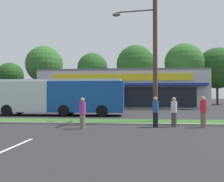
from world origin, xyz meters
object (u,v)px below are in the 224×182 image
(utility_pole, at_px, (153,39))
(car_0, at_px, (20,104))
(city_bus, at_px, (58,96))
(pedestrian_by_pole, at_px, (174,112))
(pedestrian_near_bench, at_px, (156,112))
(pedestrian_mid, at_px, (83,113))
(pedestrian_far, at_px, (203,112))

(utility_pole, distance_m, car_0, 19.39)
(city_bus, xyz_separation_m, pedestrian_by_pole, (9.22, -6.96, -0.90))
(pedestrian_near_bench, bearing_deg, city_bus, -168.32)
(pedestrian_mid, bearing_deg, car_0, -37.22)
(pedestrian_by_pole, xyz_separation_m, pedestrian_far, (1.60, -0.19, 0.02))
(city_bus, distance_m, car_0, 9.18)
(city_bus, xyz_separation_m, pedestrian_near_bench, (8.13, -7.24, -0.89))
(pedestrian_by_pole, distance_m, pedestrian_mid, 5.28)
(city_bus, relative_size, car_0, 2.62)
(city_bus, bearing_deg, pedestrian_far, 146.26)
(pedestrian_near_bench, relative_size, pedestrian_far, 0.99)
(city_bus, distance_m, pedestrian_far, 13.00)
(pedestrian_by_pole, distance_m, pedestrian_far, 1.61)
(pedestrian_near_bench, bearing_deg, utility_pole, 142.36)
(city_bus, relative_size, pedestrian_far, 6.82)
(pedestrian_by_pole, bearing_deg, pedestrian_near_bench, 178.36)
(car_0, relative_size, pedestrian_near_bench, 2.63)
(car_0, height_order, pedestrian_by_pole, pedestrian_by_pole)
(car_0, bearing_deg, pedestrian_by_pole, -39.58)
(pedestrian_far, bearing_deg, utility_pole, 66.87)
(pedestrian_far, bearing_deg, pedestrian_mid, 110.78)
(city_bus, bearing_deg, utility_pole, 146.66)
(city_bus, xyz_separation_m, car_0, (-6.70, 6.20, -0.95))
(pedestrian_far, bearing_deg, pedestrian_by_pole, 94.62)
(pedestrian_mid, bearing_deg, pedestrian_far, -154.70)
(car_0, height_order, pedestrian_far, pedestrian_far)
(utility_pole, bearing_deg, car_0, 142.22)
(utility_pole, bearing_deg, pedestrian_far, -34.64)
(utility_pole, relative_size, pedestrian_far, 5.87)
(utility_pole, relative_size, pedestrian_near_bench, 5.94)
(city_bus, distance_m, pedestrian_near_bench, 10.93)
(car_0, xyz_separation_m, pedestrian_far, (17.52, -13.35, 0.07))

